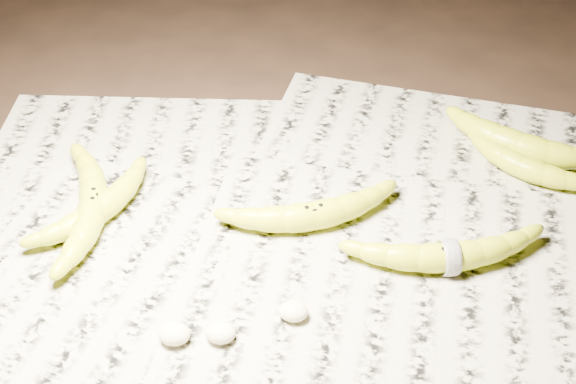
# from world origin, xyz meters

# --- Properties ---
(ground) EXTENTS (3.00, 3.00, 0.00)m
(ground) POSITION_xyz_m (0.00, 0.00, 0.00)
(ground) COLOR black
(ground) RESTS_ON ground
(newspaper_patch) EXTENTS (0.90, 0.70, 0.01)m
(newspaper_patch) POSITION_xyz_m (0.03, 0.02, 0.00)
(newspaper_patch) COLOR #A8A490
(newspaper_patch) RESTS_ON ground
(banana_left_a) EXTENTS (0.10, 0.22, 0.04)m
(banana_left_a) POSITION_xyz_m (-0.23, 0.02, 0.03)
(banana_left_a) COLOR yellow
(banana_left_a) RESTS_ON newspaper_patch
(banana_left_b) EXTENTS (0.13, 0.17, 0.03)m
(banana_left_b) POSITION_xyz_m (-0.22, 0.02, 0.02)
(banana_left_b) COLOR yellow
(banana_left_b) RESTS_ON newspaper_patch
(banana_center) EXTENTS (0.21, 0.12, 0.04)m
(banana_center) POSITION_xyz_m (0.04, 0.03, 0.03)
(banana_center) COLOR yellow
(banana_center) RESTS_ON newspaper_patch
(banana_taped) EXTENTS (0.22, 0.10, 0.04)m
(banana_taped) POSITION_xyz_m (0.20, -0.03, 0.03)
(banana_taped) COLOR yellow
(banana_taped) RESTS_ON newspaper_patch
(banana_upper_a) EXTENTS (0.16, 0.13, 0.03)m
(banana_upper_a) POSITION_xyz_m (0.31, 0.15, 0.02)
(banana_upper_a) COLOR yellow
(banana_upper_a) RESTS_ON newspaper_patch
(banana_upper_b) EXTENTS (0.21, 0.14, 0.04)m
(banana_upper_b) POSITION_xyz_m (0.31, 0.19, 0.03)
(banana_upper_b) COLOR yellow
(banana_upper_b) RESTS_ON newspaper_patch
(measuring_tape) EXTENTS (0.01, 0.04, 0.05)m
(measuring_tape) POSITION_xyz_m (0.20, -0.03, 0.03)
(measuring_tape) COLOR white
(measuring_tape) RESTS_ON newspaper_patch
(flesh_chunk_a) EXTENTS (0.03, 0.03, 0.02)m
(flesh_chunk_a) POSITION_xyz_m (-0.09, -0.16, 0.02)
(flesh_chunk_a) COLOR beige
(flesh_chunk_a) RESTS_ON newspaper_patch
(flesh_chunk_b) EXTENTS (0.03, 0.03, 0.02)m
(flesh_chunk_b) POSITION_xyz_m (-0.04, -0.16, 0.02)
(flesh_chunk_b) COLOR beige
(flesh_chunk_b) RESTS_ON newspaper_patch
(flesh_chunk_c) EXTENTS (0.03, 0.03, 0.02)m
(flesh_chunk_c) POSITION_xyz_m (0.03, -0.12, 0.02)
(flesh_chunk_c) COLOR beige
(flesh_chunk_c) RESTS_ON newspaper_patch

